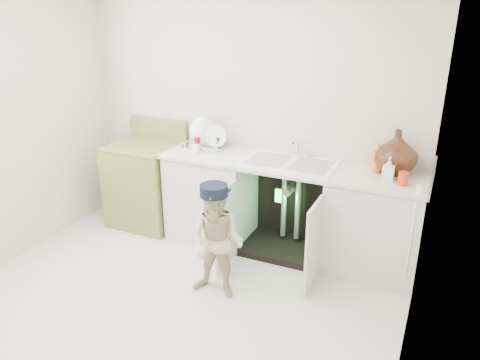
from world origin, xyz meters
name	(u,v)px	position (x,y,z in m)	size (l,w,h in m)	color
ground	(172,304)	(0.00, 0.00, 0.00)	(3.50, 3.50, 0.00)	beige
room_shell	(162,157)	(0.00, 0.00, 1.25)	(6.00, 5.50, 1.26)	beige
counter_run	(292,205)	(0.59, 1.21, 0.49)	(2.44, 1.02, 1.28)	silver
avocado_stove	(147,183)	(-1.03, 1.18, 0.45)	(0.71, 0.65, 1.10)	olive
repair_worker	(217,242)	(0.27, 0.29, 0.49)	(0.58, 0.77, 0.97)	beige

